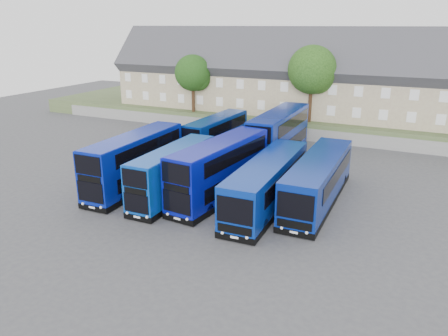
% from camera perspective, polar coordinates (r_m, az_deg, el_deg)
% --- Properties ---
extents(ground, '(120.00, 120.00, 0.00)m').
position_cam_1_polar(ground, '(33.55, -4.00, -5.40)').
color(ground, '#434348').
rests_on(ground, ground).
extents(retaining_wall, '(70.00, 0.40, 1.50)m').
position_cam_1_polar(retaining_wall, '(54.41, 8.50, 4.60)').
color(retaining_wall, slate).
rests_on(retaining_wall, ground).
extents(earth_bank, '(80.00, 20.00, 2.00)m').
position_cam_1_polar(earth_bank, '(63.77, 11.22, 6.70)').
color(earth_bank, '#475A32').
rests_on(earth_bank, ground).
extents(terrace_row, '(66.00, 10.40, 11.20)m').
position_cam_1_polar(terrace_row, '(57.81, 16.38, 10.77)').
color(terrace_row, gray).
rests_on(terrace_row, earth_bank).
extents(dd_front_left, '(2.94, 11.63, 4.60)m').
position_cam_1_polar(dd_front_left, '(37.82, -11.53, 0.70)').
color(dd_front_left, '#081B95').
rests_on(dd_front_left, ground).
extents(dd_front_mid, '(2.52, 10.34, 4.09)m').
position_cam_1_polar(dd_front_mid, '(35.18, -6.64, -0.82)').
color(dd_front_mid, '#093FA6').
rests_on(dd_front_mid, ground).
extents(dd_front_right, '(3.77, 11.89, 4.65)m').
position_cam_1_polar(dd_front_right, '(34.92, -0.53, -0.36)').
color(dd_front_right, '#081097').
rests_on(dd_front_right, ground).
extents(dd_rear_left, '(2.76, 10.40, 4.10)m').
position_cam_1_polar(dd_rear_left, '(46.57, -1.01, 4.08)').
color(dd_rear_left, navy).
rests_on(dd_rear_left, ground).
extents(dd_rear_right, '(2.94, 12.39, 4.92)m').
position_cam_1_polar(dd_rear_right, '(45.60, 7.16, 4.15)').
color(dd_rear_right, navy).
rests_on(dd_rear_right, ground).
extents(coach_east_a, '(3.23, 13.42, 3.65)m').
position_cam_1_polar(coach_east_a, '(33.60, 5.69, -2.12)').
color(coach_east_a, navy).
rests_on(coach_east_a, ground).
extents(coach_east_b, '(3.04, 13.39, 3.65)m').
position_cam_1_polar(coach_east_b, '(34.85, 12.19, -1.69)').
color(coach_east_b, navy).
rests_on(coach_east_b, ground).
extents(tree_west, '(4.80, 4.80, 7.65)m').
position_cam_1_polar(tree_west, '(59.73, -3.94, 12.11)').
color(tree_west, '#382314').
rests_on(tree_west, earth_bank).
extents(tree_mid, '(5.76, 5.76, 9.18)m').
position_cam_1_polar(tree_mid, '(54.14, 11.60, 12.23)').
color(tree_mid, '#382314').
rests_on(tree_mid, earth_bank).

